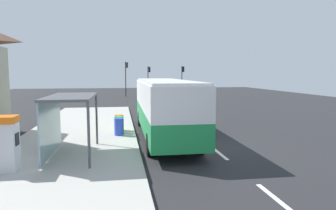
{
  "coord_description": "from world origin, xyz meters",
  "views": [
    {
      "loc": [
        -4.13,
        -13.75,
        3.6
      ],
      "look_at": [
        -1.0,
        5.76,
        1.5
      ],
      "focal_mm": 32.26,
      "sensor_mm": 36.0,
      "label": 1
    }
  ],
  "objects_px": {
    "sedan_near": "(159,90)",
    "traffic_light_near_side": "(183,76)",
    "bus_shelter": "(64,110)",
    "recycling_bin_green": "(119,124)",
    "ticket_machine": "(8,143)",
    "recycling_bin_orange": "(119,123)",
    "recycling_bin_blue": "(119,127)",
    "white_van": "(177,93)",
    "traffic_light_median": "(149,76)",
    "traffic_light_far_side": "(126,74)",
    "bus": "(164,105)"
  },
  "relations": [
    {
      "from": "sedan_near",
      "to": "ticket_machine",
      "type": "height_order",
      "value": "ticket_machine"
    },
    {
      "from": "white_van",
      "to": "ticket_machine",
      "type": "distance_m",
      "value": 24.41
    },
    {
      "from": "ticket_machine",
      "to": "traffic_light_median",
      "type": "xyz_separation_m",
      "value": [
        8.41,
        36.41,
        1.93
      ]
    },
    {
      "from": "traffic_light_far_side",
      "to": "recycling_bin_green",
      "type": "bearing_deg",
      "value": -92.14
    },
    {
      "from": "traffic_light_near_side",
      "to": "bus_shelter",
      "type": "distance_m",
      "value": 35.16
    },
    {
      "from": "white_van",
      "to": "recycling_bin_green",
      "type": "bearing_deg",
      "value": -111.94
    },
    {
      "from": "recycling_bin_blue",
      "to": "recycling_bin_green",
      "type": "xyz_separation_m",
      "value": [
        0.0,
        0.7,
        0.0
      ]
    },
    {
      "from": "recycling_bin_orange",
      "to": "bus_shelter",
      "type": "relative_size",
      "value": 0.24
    },
    {
      "from": "bus",
      "to": "sedan_near",
      "type": "bearing_deg",
      "value": 83.05
    },
    {
      "from": "bus",
      "to": "white_van",
      "type": "relative_size",
      "value": 2.11
    },
    {
      "from": "recycling_bin_blue",
      "to": "traffic_light_far_side",
      "type": "height_order",
      "value": "traffic_light_far_side"
    },
    {
      "from": "recycling_bin_orange",
      "to": "traffic_light_near_side",
      "type": "distance_m",
      "value": 29.57
    },
    {
      "from": "traffic_light_near_side",
      "to": "traffic_light_far_side",
      "type": "distance_m",
      "value": 8.65
    },
    {
      "from": "sedan_near",
      "to": "bus_shelter",
      "type": "xyz_separation_m",
      "value": [
        -8.71,
        -36.67,
        1.31
      ]
    },
    {
      "from": "recycling_bin_blue",
      "to": "traffic_light_median",
      "type": "relative_size",
      "value": 0.2
    },
    {
      "from": "recycling_bin_orange",
      "to": "traffic_light_median",
      "type": "bearing_deg",
      "value": 81.11
    },
    {
      "from": "recycling_bin_green",
      "to": "bus_shelter",
      "type": "height_order",
      "value": "bus_shelter"
    },
    {
      "from": "ticket_machine",
      "to": "recycling_bin_green",
      "type": "distance_m",
      "value": 7.37
    },
    {
      "from": "bus",
      "to": "recycling_bin_blue",
      "type": "height_order",
      "value": "bus"
    },
    {
      "from": "bus_shelter",
      "to": "sedan_near",
      "type": "bearing_deg",
      "value": 76.63
    },
    {
      "from": "recycling_bin_green",
      "to": "traffic_light_far_side",
      "type": "distance_m",
      "value": 29.48
    },
    {
      "from": "sedan_near",
      "to": "traffic_light_near_side",
      "type": "distance_m",
      "value": 5.36
    },
    {
      "from": "recycling_bin_blue",
      "to": "recycling_bin_orange",
      "type": "relative_size",
      "value": 1.0
    },
    {
      "from": "traffic_light_near_side",
      "to": "recycling_bin_green",
      "type": "bearing_deg",
      "value": -108.79
    },
    {
      "from": "sedan_near",
      "to": "recycling_bin_green",
      "type": "xyz_separation_m",
      "value": [
        -6.5,
        -32.13,
        -0.14
      ]
    },
    {
      "from": "white_van",
      "to": "recycling_bin_green",
      "type": "height_order",
      "value": "white_van"
    },
    {
      "from": "ticket_machine",
      "to": "recycling_bin_blue",
      "type": "xyz_separation_m",
      "value": [
        3.81,
        5.58,
        -0.52
      ]
    },
    {
      "from": "sedan_near",
      "to": "recycling_bin_orange",
      "type": "xyz_separation_m",
      "value": [
        -6.5,
        -31.43,
        -0.14
      ]
    },
    {
      "from": "ticket_machine",
      "to": "traffic_light_near_side",
      "type": "height_order",
      "value": "traffic_light_near_side"
    },
    {
      "from": "bus_shelter",
      "to": "recycling_bin_green",
      "type": "bearing_deg",
      "value": 64.01
    },
    {
      "from": "traffic_light_near_side",
      "to": "traffic_light_median",
      "type": "relative_size",
      "value": 1.01
    },
    {
      "from": "recycling_bin_green",
      "to": "traffic_light_near_side",
      "type": "height_order",
      "value": "traffic_light_near_side"
    },
    {
      "from": "white_van",
      "to": "bus",
      "type": "bearing_deg",
      "value": -103.19
    },
    {
      "from": "white_van",
      "to": "recycling_bin_orange",
      "type": "xyz_separation_m",
      "value": [
        -6.4,
        -15.19,
        -0.69
      ]
    },
    {
      "from": "recycling_bin_blue",
      "to": "recycling_bin_green",
      "type": "height_order",
      "value": "same"
    },
    {
      "from": "sedan_near",
      "to": "ticket_machine",
      "type": "xyz_separation_m",
      "value": [
        -10.31,
        -38.41,
        0.38
      ]
    },
    {
      "from": "recycling_bin_blue",
      "to": "recycling_bin_orange",
      "type": "xyz_separation_m",
      "value": [
        0.0,
        1.4,
        0.0
      ]
    },
    {
      "from": "recycling_bin_blue",
      "to": "white_van",
      "type": "bearing_deg",
      "value": 68.9
    },
    {
      "from": "ticket_machine",
      "to": "recycling_bin_green",
      "type": "height_order",
      "value": "ticket_machine"
    },
    {
      "from": "white_van",
      "to": "sedan_near",
      "type": "relative_size",
      "value": 1.18
    },
    {
      "from": "ticket_machine",
      "to": "bus_shelter",
      "type": "relative_size",
      "value": 0.48
    },
    {
      "from": "bus",
      "to": "sedan_near",
      "type": "xyz_separation_m",
      "value": [
        4.01,
        32.93,
        -1.05
      ]
    },
    {
      "from": "recycling_bin_orange",
      "to": "white_van",
      "type": "bearing_deg",
      "value": 67.15
    },
    {
      "from": "bus",
      "to": "traffic_light_far_side",
      "type": "xyz_separation_m",
      "value": [
        -1.39,
        30.13,
        1.66
      ]
    },
    {
      "from": "recycling_bin_green",
      "to": "bus",
      "type": "bearing_deg",
      "value": -17.93
    },
    {
      "from": "white_van",
      "to": "traffic_light_median",
      "type": "height_order",
      "value": "traffic_light_median"
    },
    {
      "from": "bus_shelter",
      "to": "traffic_light_near_side",
      "type": "bearing_deg",
      "value": 70.18
    },
    {
      "from": "recycling_bin_orange",
      "to": "traffic_light_median",
      "type": "height_order",
      "value": "traffic_light_median"
    },
    {
      "from": "white_van",
      "to": "traffic_light_near_side",
      "type": "relative_size",
      "value": 1.12
    },
    {
      "from": "white_van",
      "to": "traffic_light_median",
      "type": "relative_size",
      "value": 1.12
    }
  ]
}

